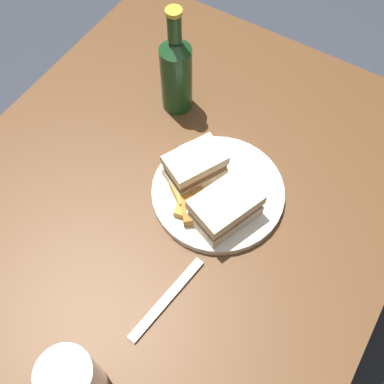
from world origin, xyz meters
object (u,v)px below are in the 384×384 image
Objects in this scene: plate at (218,192)px; fork at (167,299)px; sandwich_half_right at (225,207)px; sandwich_half_left at (195,166)px; pint_glass at (76,383)px; cider_bottle at (176,72)px.

plate is 1.41× the size of fork.
sandwich_half_right is at bearing 42.10° from plate.
sandwich_half_right reaches higher than fork.
plate is 1.99× the size of sandwich_half_left.
sandwich_half_left is 0.42m from pint_glass.
sandwich_half_left is 0.92× the size of sandwich_half_right.
cider_bottle reaches higher than pint_glass.
pint_glass reaches higher than plate.
fork is at bearing 170.30° from pint_glass.
fork is at bearing 30.38° from cider_bottle.
pint_glass is at bearing -5.92° from sandwich_half_right.
pint_glass reaches higher than fork.
plate is 0.26m from cider_bottle.
fork is at bearing 20.49° from sandwich_half_left.
sandwich_half_right is 0.77× the size of fork.
fork is (0.18, -0.01, -0.05)m from sandwich_half_right.
cider_bottle is at bearing -161.55° from pint_glass.
pint_glass is 0.59m from cider_bottle.
fork is (0.37, 0.22, -0.09)m from cider_bottle.
plate is at bearing 51.52° from cider_bottle.
sandwich_half_right is 0.19m from fork.
cider_bottle is (-0.14, -0.13, 0.05)m from sandwich_half_left.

